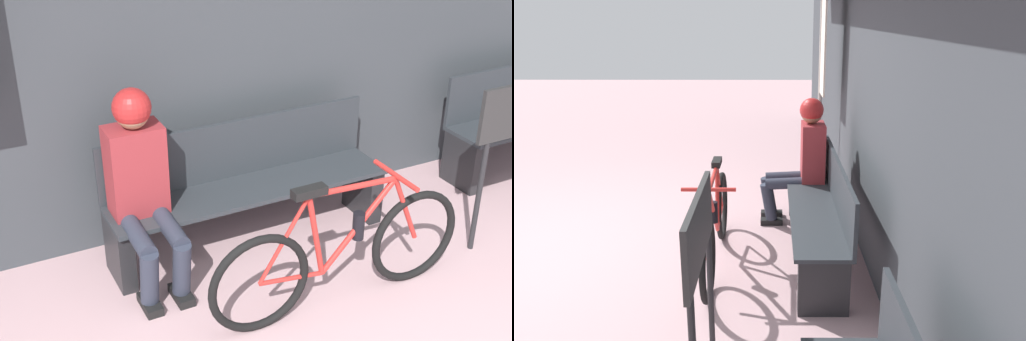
{
  "view_description": "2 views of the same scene",
  "coord_description": "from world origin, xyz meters",
  "views": [
    {
      "loc": [
        -1.8,
        -1.54,
        2.68
      ],
      "look_at": [
        -0.12,
        1.76,
        0.77
      ],
      "focal_mm": 50.0,
      "sensor_mm": 36.0,
      "label": 1
    },
    {
      "loc": [
        3.98,
        1.79,
        2.01
      ],
      "look_at": [
        0.06,
        1.77,
        0.77
      ],
      "focal_mm": 35.0,
      "sensor_mm": 36.0,
      "label": 2
    }
  ],
  "objects": [
    {
      "name": "park_bench_near",
      "position": [
        0.03,
        2.2,
        0.4
      ],
      "size": [
        1.91,
        0.42,
        0.84
      ],
      "color": "#2D3338",
      "rests_on": "ground_plane"
    },
    {
      "name": "bicycle",
      "position": [
        0.21,
        1.32,
        0.35
      ],
      "size": [
        1.69,
        0.4,
        0.84
      ],
      "color": "black",
      "rests_on": "ground_plane"
    },
    {
      "name": "person_seated",
      "position": [
        -0.72,
        2.09,
        0.71
      ],
      "size": [
        0.34,
        0.63,
        1.25
      ],
      "color": "#2D3342",
      "rests_on": "ground_plane"
    }
  ]
}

